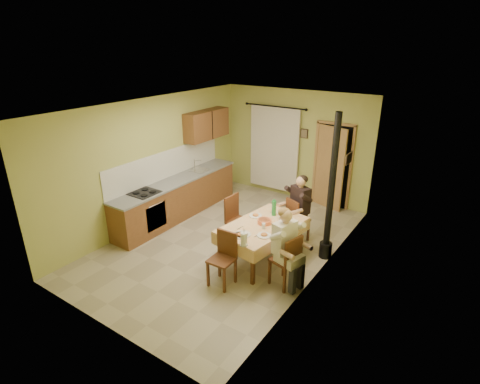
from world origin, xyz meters
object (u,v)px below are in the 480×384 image
Objects in this scene: chair_far at (297,227)px; chair_left at (239,230)px; chair_right at (285,270)px; man_right at (286,239)px; man_far at (299,201)px; chair_near at (222,269)px; stove_flue at (329,209)px; dining_table at (262,242)px.

chair_left is (-0.94, -0.78, 0.00)m from chair_far.
man_right is (-0.01, 0.00, 0.59)m from chair_right.
chair_far is 0.59m from man_far.
man_right is at bearing -148.34° from chair_near.
chair_far is 1.10m from stove_flue.
man_right reaches higher than chair_right.
dining_table is 1.93× the size of chair_far.
man_right reaches higher than chair_left.
stove_flue is (0.75, -0.32, 0.15)m from man_far.
chair_near is 0.34× the size of stove_flue.
chair_near is 0.68× the size of man_right.
man_far is 0.50× the size of stove_flue.
man_far is at bearing 33.83° from chair_right.
man_right is (0.71, -0.45, 0.50)m from dining_table.
chair_left is (-1.46, 0.77, 0.00)m from chair_right.
man_right is 0.50× the size of stove_flue.
chair_near is at bearing -75.94° from man_far.
man_right is at bearing -47.85° from man_far.
chair_far is at bearing -101.53° from chair_near.
chair_near is at bearing -122.13° from stove_flue.
chair_near is 1.45m from chair_left.
chair_left is 1.91m from stove_flue.
chair_near is at bearing 25.31° from chair_left.
dining_table is 1.05m from chair_near.
man_right reaches higher than chair_near.
chair_left is 1.74m from man_right.
dining_table is 0.80m from chair_left.
man_far is (0.01, 0.01, 0.59)m from chair_far.
man_right is (0.51, -1.54, 0.59)m from chair_far.
stove_flue is (0.96, 0.78, 0.64)m from dining_table.
chair_right reaches higher than chair_near.
man_far is at bearing -101.61° from chair_near.
chair_far is 0.33× the size of stove_flue.
chair_far is 1.22m from chair_left.
chair_far is at bearing 33.73° from man_right.
chair_right reaches higher than dining_table.
chair_right is at bearing 64.81° from chair_left.
man_right is (0.50, -1.55, 0.00)m from man_far.
dining_table is 1.90× the size of chair_near.
man_right is at bearing 64.71° from chair_left.
chair_right is at bearing -90.00° from man_right.
dining_table is 0.64× the size of stove_flue.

